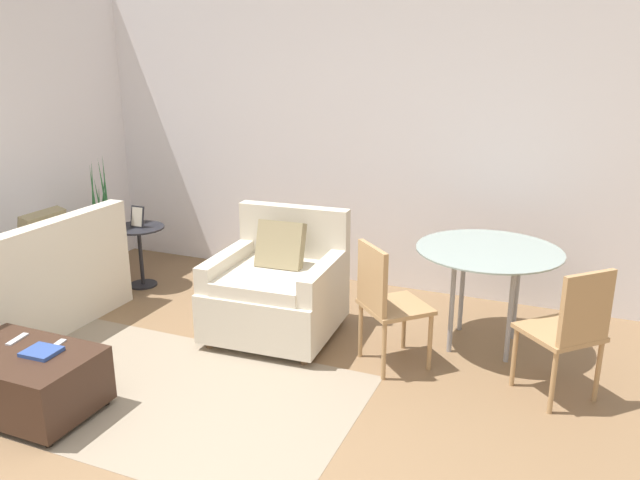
% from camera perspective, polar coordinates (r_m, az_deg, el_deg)
% --- Properties ---
extents(wall_back, '(12.00, 0.06, 2.75)m').
position_cam_1_polar(wall_back, '(5.76, 4.11, 9.21)').
color(wall_back, white).
rests_on(wall_back, ground_plane).
extents(area_rug, '(2.90, 1.52, 0.01)m').
position_cam_1_polar(area_rug, '(4.42, -16.08, -12.85)').
color(area_rug, gray).
rests_on(area_rug, ground_plane).
extents(armchair, '(0.97, 0.97, 0.95)m').
position_cam_1_polar(armchair, '(4.88, -3.89, -4.51)').
color(armchair, beige).
rests_on(armchair, ground_plane).
extents(ottoman, '(0.89, 0.57, 0.40)m').
position_cam_1_polar(ottoman, '(4.31, -25.33, -11.41)').
color(ottoman, '#382319').
rests_on(ottoman, ground_plane).
extents(book_stack, '(0.21, 0.19, 0.02)m').
position_cam_1_polar(book_stack, '(4.17, -24.11, -9.31)').
color(book_stack, '#2D478C').
rests_on(book_stack, ottoman).
extents(tv_remote_primary, '(0.06, 0.15, 0.01)m').
position_cam_1_polar(tv_remote_primary, '(4.24, -22.93, -8.80)').
color(tv_remote_primary, '#B7B7BC').
rests_on(tv_remote_primary, ottoman).
extents(tv_remote_secondary, '(0.07, 0.17, 0.01)m').
position_cam_1_polar(tv_remote_secondary, '(4.42, -25.94, -8.15)').
color(tv_remote_secondary, '#B7B7BC').
rests_on(tv_remote_secondary, ottoman).
extents(potted_plant, '(0.35, 0.35, 1.21)m').
position_cam_1_polar(potted_plant, '(6.46, -19.09, -0.85)').
color(potted_plant, brown).
rests_on(potted_plant, ground_plane).
extents(side_table, '(0.47, 0.47, 0.58)m').
position_cam_1_polar(side_table, '(6.06, -16.15, -0.38)').
color(side_table, black).
rests_on(side_table, ground_plane).
extents(picture_frame, '(0.14, 0.07, 0.20)m').
position_cam_1_polar(picture_frame, '(5.99, -16.36, 2.05)').
color(picture_frame, black).
rests_on(picture_frame, side_table).
extents(dining_table, '(1.05, 1.05, 0.77)m').
position_cam_1_polar(dining_table, '(4.72, 15.11, -1.87)').
color(dining_table, '#8C9E99').
rests_on(dining_table, ground_plane).
extents(dining_chair_near_left, '(0.59, 0.59, 0.90)m').
position_cam_1_polar(dining_chair_near_left, '(4.33, 5.94, -5.25)').
color(dining_chair_near_left, tan).
rests_on(dining_chair_near_left, ground_plane).
extents(dining_chair_near_right, '(0.59, 0.59, 0.90)m').
position_cam_1_polar(dining_chair_near_right, '(4.18, 21.95, -7.29)').
color(dining_chair_near_right, tan).
rests_on(dining_chair_near_right, ground_plane).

